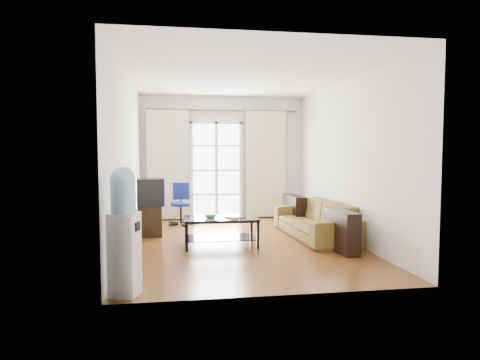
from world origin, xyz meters
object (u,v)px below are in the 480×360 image
tv_stand (149,220)px  water_cooler (124,229)px  sofa (315,219)px  coffee_table (221,228)px  crt_tv (149,192)px  task_chair (181,212)px

tv_stand → water_cooler: water_cooler is taller
sofa → coffee_table: (-1.70, -0.47, -0.02)m
sofa → crt_tv: bearing=-107.5°
sofa → task_chair: task_chair is taller
crt_tv → water_cooler: water_cooler is taller
crt_tv → task_chair: size_ratio=0.69×
sofa → coffee_table: bearing=-77.3°
sofa → coffee_table: size_ratio=1.91×
tv_stand → crt_tv: (-0.00, 0.06, 0.50)m
coffee_table → task_chair: (-0.58, 2.11, -0.05)m
sofa → task_chair: (-2.28, 1.63, -0.06)m
crt_tv → water_cooler: bearing=-96.2°
tv_stand → task_chair: bearing=56.2°
tv_stand → task_chair: size_ratio=0.83×
coffee_table → tv_stand: 1.66m
sofa → crt_tv: 3.00m
tv_stand → task_chair: (0.59, 0.94, -0.01)m
crt_tv → task_chair: crt_tv is taller
tv_stand → water_cooler: (-0.06, -3.28, 0.45)m
sofa → crt_tv: size_ratio=3.76×
coffee_table → crt_tv: 1.76m
crt_tv → water_cooler: (-0.06, -3.34, -0.06)m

